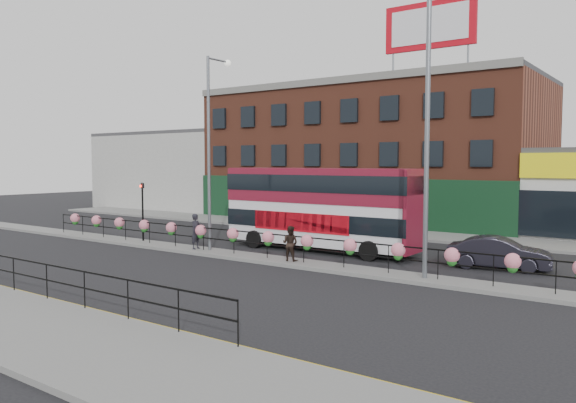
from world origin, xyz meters
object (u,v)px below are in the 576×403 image
Objects in this scene: double_decker_bus at (321,200)px; pedestrian_b at (290,243)px; pedestrian_a at (196,231)px; lamp_column_west at (212,136)px; car at (499,253)px; lamp_column_east at (431,98)px.

double_decker_bus is 4.30m from pedestrian_b.
pedestrian_a is 0.19× the size of lamp_column_west.
pedestrian_b is at bearing -5.25° from lamp_column_west.
double_decker_bus is at bearing -58.93° from pedestrian_a.
car is 14.19m from pedestrian_a.
pedestrian_a is 4.82m from lamp_column_west.
pedestrian_b is 7.02m from lamp_column_west.
double_decker_bus is 9.00m from lamp_column_east.
lamp_column_east reaches higher than double_decker_bus.
double_decker_bus is 6.30m from lamp_column_west.
lamp_column_east reaches higher than pedestrian_b.
car is 14.29m from lamp_column_west.
pedestrian_a is (-4.95, -3.85, -1.53)m from double_decker_bus.
lamp_column_west is (-12.82, -3.75, 5.10)m from car.
pedestrian_b is at bearing -177.32° from lamp_column_east.
double_decker_bus reaches higher than pedestrian_b.
car is 2.78× the size of pedestrian_b.
pedestrian_b is (5.80, -0.03, -0.11)m from pedestrian_a.
lamp_column_west reaches higher than pedestrian_a.
pedestrian_a reaches higher than car.
pedestrian_b is at bearing -77.62° from double_decker_bus.
lamp_column_east is at bearing 176.10° from pedestrian_b.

